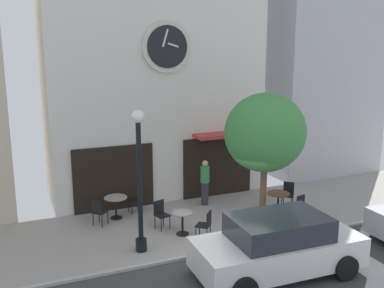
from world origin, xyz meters
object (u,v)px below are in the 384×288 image
Objects in this scene: pedestrian_green at (205,182)px; cafe_table_leftmost at (116,203)px; cafe_chair_near_tree at (288,193)px; cafe_chair_under_awning at (137,198)px; cafe_chair_by_entrance at (161,212)px; cafe_chair_curbside at (298,205)px; cafe_table_center_right at (182,220)px; cafe_chair_right_end at (99,210)px; street_tree at (265,133)px; cafe_chair_left_end at (206,223)px; parked_car_white at (278,246)px; cafe_table_center at (278,198)px; street_lamp at (140,182)px.

cafe_table_leftmost is at bearing -179.23° from pedestrian_green.
cafe_chair_under_awning is at bearing 163.08° from cafe_chair_near_tree.
cafe_table_leftmost is 1.76m from cafe_chair_by_entrance.
cafe_chair_curbside is 0.54× the size of pedestrian_green.
pedestrian_green is (2.19, 1.41, 0.33)m from cafe_chair_by_entrance.
cafe_chair_right_end is at bearing 143.25° from cafe_table_center_right.
street_tree is 4.85× the size of cafe_chair_left_end.
parked_car_white reaches higher than cafe_table_leftmost.
cafe_chair_right_end reaches higher than cafe_table_center.
cafe_table_center_right is 2.47m from cafe_chair_under_awning.
cafe_chair_by_entrance is at bearing 51.60° from street_lamp.
cafe_chair_under_awning is at bearing 134.62° from street_tree.
cafe_chair_left_end is at bearing -52.86° from cafe_table_leftmost.
cafe_table_center_right is (1.57, -2.09, -0.07)m from cafe_table_leftmost.
cafe_chair_near_tree is (4.87, 0.04, 0.00)m from cafe_chair_by_entrance.
cafe_table_center is at bearing 107.41° from cafe_chair_curbside.
street_tree is 3.79m from pedestrian_green.
cafe_chair_curbside is 1.00× the size of cafe_chair_near_tree.
street_lamp is at bearing -71.96° from cafe_chair_right_end.
cafe_chair_right_end is (-0.66, -0.42, -0.02)m from cafe_table_leftmost.
cafe_chair_right_end is 1.00× the size of cafe_chair_under_awning.
street_lamp is 5.50m from cafe_table_center.
cafe_chair_near_tree reaches higher than cafe_table_leftmost.
cafe_chair_under_awning and cafe_chair_left_end have the same top height.
cafe_chair_curbside is 3.80m from parked_car_white.
cafe_chair_curbside is at bearing 1.48° from street_lamp.
parked_car_white is (2.10, -5.53, 0.23)m from cafe_chair_under_awning.
street_tree reaches higher than cafe_table_leftmost.
street_tree reaches higher than cafe_chair_curbside.
cafe_chair_under_awning is (-4.47, 2.00, -0.02)m from cafe_table_center.
cafe_table_center is 4.26m from parked_car_white.
parked_car_white is at bearing -123.95° from cafe_table_center.
cafe_table_center is (5.21, 0.94, -1.51)m from street_lamp.
cafe_table_leftmost is at bearing -162.40° from cafe_chair_under_awning.
street_lamp is 3.08m from cafe_table_leftmost.
cafe_chair_by_entrance and cafe_chair_right_end have the same top height.
cafe_chair_right_end is at bearing -155.20° from cafe_chair_under_awning.
cafe_table_leftmost reaches higher than cafe_table_center.
cafe_chair_curbside and cafe_chair_right_end have the same top height.
cafe_chair_right_end and cafe_chair_under_awning have the same top height.
cafe_table_center is (3.71, 0.35, 0.06)m from cafe_table_center_right.
cafe_chair_left_end is at bearing 174.64° from street_tree.
pedestrian_green is (2.50, -0.21, 0.33)m from cafe_chair_under_awning.
cafe_chair_right_end is at bearing 139.83° from cafe_chair_left_end.
street_tree is 3.17m from cafe_table_center.
cafe_chair_near_tree is at bearing -12.45° from cafe_table_leftmost.
street_lamp is 4.50× the size of cafe_chair_right_end.
pedestrian_green reaches higher than cafe_table_center.
cafe_chair_curbside reaches higher than cafe_table_leftmost.
cafe_chair_left_end is at bearing -160.20° from cafe_chair_near_tree.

